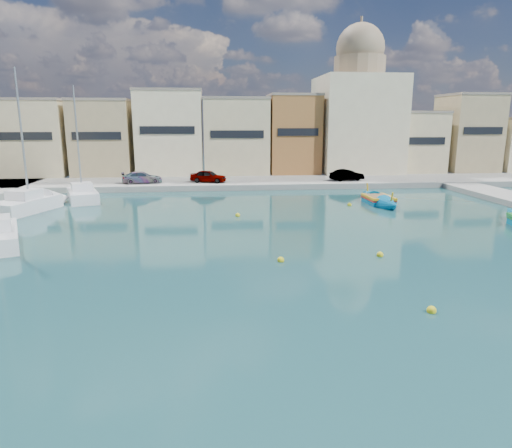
# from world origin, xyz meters

# --- Properties ---
(ground) EXTENTS (160.00, 160.00, 0.00)m
(ground) POSITION_xyz_m (0.00, 0.00, 0.00)
(ground) COLOR #174445
(ground) RESTS_ON ground
(north_quay) EXTENTS (80.00, 8.00, 0.60)m
(north_quay) POSITION_xyz_m (0.00, 32.00, 0.30)
(north_quay) COLOR gray
(north_quay) RESTS_ON ground
(north_townhouses) EXTENTS (83.20, 7.87, 10.19)m
(north_townhouses) POSITION_xyz_m (6.68, 39.36, 5.00)
(north_townhouses) COLOR #CDBC8E
(north_townhouses) RESTS_ON ground
(church_block) EXTENTS (10.00, 10.00, 19.10)m
(church_block) POSITION_xyz_m (10.00, 40.00, 8.41)
(church_block) COLOR beige
(church_block) RESTS_ON ground
(parked_cars) EXTENTS (26.53, 2.73, 1.31)m
(parked_cars) POSITION_xyz_m (-7.81, 30.50, 1.23)
(parked_cars) COLOR #4C1919
(parked_cars) RESTS_ON north_quay
(luzzu_green) EXTENTS (2.16, 7.88, 2.47)m
(luzzu_green) POSITION_xyz_m (5.55, 19.18, 0.27)
(luzzu_green) COLOR #0068A3
(luzzu_green) RESTS_ON ground
(yacht_north) EXTENTS (4.92, 8.46, 10.90)m
(yacht_north) POSITION_xyz_m (-21.13, 24.90, 0.43)
(yacht_north) COLOR white
(yacht_north) RESTS_ON ground
(yacht_midnorth) EXTENTS (5.19, 8.75, 11.90)m
(yacht_midnorth) POSITION_xyz_m (-23.01, 20.02, 0.47)
(yacht_midnorth) COLOR white
(yacht_midnorth) RESTS_ON ground
(mooring_buoys) EXTENTS (21.56, 22.39, 0.36)m
(mooring_buoys) POSITION_xyz_m (0.59, 6.39, 0.08)
(mooring_buoys) COLOR yellow
(mooring_buoys) RESTS_ON ground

